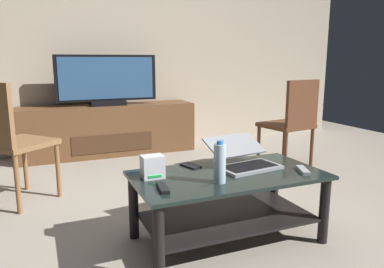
{
  "coord_description": "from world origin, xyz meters",
  "views": [
    {
      "loc": [
        -0.98,
        -2.04,
        1.09
      ],
      "look_at": [
        0.02,
        0.33,
        0.58
      ],
      "focal_mm": 34.61,
      "sensor_mm": 36.0,
      "label": 1
    }
  ],
  "objects_px": {
    "side_chair": "(8,137)",
    "cell_phone": "(191,166)",
    "router_box": "(153,167)",
    "water_bottle_near": "(220,163)",
    "laptop": "(243,158)",
    "coffee_table": "(228,195)",
    "tv_remote": "(163,188)",
    "television": "(107,81)",
    "media_cabinet": "(109,130)",
    "soundbar_remote": "(303,170)",
    "dining_chair": "(292,120)"
  },
  "relations": [
    {
      "from": "tv_remote",
      "to": "soundbar_remote",
      "type": "distance_m",
      "value": 0.88
    },
    {
      "from": "dining_chair",
      "to": "side_chair",
      "type": "relative_size",
      "value": 0.96
    },
    {
      "from": "television",
      "to": "laptop",
      "type": "distance_m",
      "value": 2.38
    },
    {
      "from": "cell_phone",
      "to": "soundbar_remote",
      "type": "xyz_separation_m",
      "value": [
        0.58,
        -0.37,
        0.01
      ]
    },
    {
      "from": "router_box",
      "to": "cell_phone",
      "type": "xyz_separation_m",
      "value": [
        0.29,
        0.13,
        -0.06
      ]
    },
    {
      "from": "media_cabinet",
      "to": "router_box",
      "type": "height_order",
      "value": "media_cabinet"
    },
    {
      "from": "laptop",
      "to": "router_box",
      "type": "distance_m",
      "value": 0.6
    },
    {
      "from": "television",
      "to": "side_chair",
      "type": "distance_m",
      "value": 1.63
    },
    {
      "from": "dining_chair",
      "to": "laptop",
      "type": "xyz_separation_m",
      "value": [
        -1.18,
        -1.03,
        -0.02
      ]
    },
    {
      "from": "dining_chair",
      "to": "side_chair",
      "type": "bearing_deg",
      "value": 179.59
    },
    {
      "from": "coffee_table",
      "to": "tv_remote",
      "type": "xyz_separation_m",
      "value": [
        -0.45,
        -0.11,
        0.14
      ]
    },
    {
      "from": "side_chair",
      "to": "water_bottle_near",
      "type": "relative_size",
      "value": 3.98
    },
    {
      "from": "water_bottle_near",
      "to": "tv_remote",
      "type": "distance_m",
      "value": 0.34
    },
    {
      "from": "television",
      "to": "soundbar_remote",
      "type": "bearing_deg",
      "value": -74.72
    },
    {
      "from": "dining_chair",
      "to": "tv_remote",
      "type": "distance_m",
      "value": 2.18
    },
    {
      "from": "coffee_table",
      "to": "soundbar_remote",
      "type": "relative_size",
      "value": 7.1
    },
    {
      "from": "media_cabinet",
      "to": "laptop",
      "type": "height_order",
      "value": "laptop"
    },
    {
      "from": "television",
      "to": "router_box",
      "type": "xyz_separation_m",
      "value": [
        -0.17,
        -2.32,
        -0.36
      ]
    },
    {
      "from": "side_chair",
      "to": "router_box",
      "type": "height_order",
      "value": "side_chair"
    },
    {
      "from": "television",
      "to": "router_box",
      "type": "height_order",
      "value": "television"
    },
    {
      "from": "television",
      "to": "side_chair",
      "type": "relative_size",
      "value": 1.21
    },
    {
      "from": "laptop",
      "to": "router_box",
      "type": "relative_size",
      "value": 3.24
    },
    {
      "from": "coffee_table",
      "to": "dining_chair",
      "type": "relative_size",
      "value": 1.26
    },
    {
      "from": "side_chair",
      "to": "router_box",
      "type": "relative_size",
      "value": 7.18
    },
    {
      "from": "television",
      "to": "media_cabinet",
      "type": "bearing_deg",
      "value": 90.0
    },
    {
      "from": "router_box",
      "to": "water_bottle_near",
      "type": "height_order",
      "value": "water_bottle_near"
    },
    {
      "from": "coffee_table",
      "to": "water_bottle_near",
      "type": "distance_m",
      "value": 0.3
    },
    {
      "from": "television",
      "to": "side_chair",
      "type": "xyz_separation_m",
      "value": [
        -0.97,
        -1.27,
        -0.32
      ]
    },
    {
      "from": "coffee_table",
      "to": "tv_remote",
      "type": "bearing_deg",
      "value": -165.69
    },
    {
      "from": "coffee_table",
      "to": "dining_chair",
      "type": "distance_m",
      "value": 1.77
    },
    {
      "from": "side_chair",
      "to": "water_bottle_near",
      "type": "distance_m",
      "value": 1.69
    },
    {
      "from": "media_cabinet",
      "to": "television",
      "type": "distance_m",
      "value": 0.56
    },
    {
      "from": "coffee_table",
      "to": "soundbar_remote",
      "type": "bearing_deg",
      "value": -18.51
    },
    {
      "from": "side_chair",
      "to": "router_box",
      "type": "bearing_deg",
      "value": -52.76
    },
    {
      "from": "television",
      "to": "water_bottle_near",
      "type": "distance_m",
      "value": 2.57
    },
    {
      "from": "coffee_table",
      "to": "media_cabinet",
      "type": "bearing_deg",
      "value": 96.22
    },
    {
      "from": "laptop",
      "to": "side_chair",
      "type": "bearing_deg",
      "value": 143.1
    },
    {
      "from": "side_chair",
      "to": "tv_remote",
      "type": "xyz_separation_m",
      "value": [
        0.79,
        -1.26,
        -0.09
      ]
    },
    {
      "from": "television",
      "to": "soundbar_remote",
      "type": "xyz_separation_m",
      "value": [
        0.7,
        -2.56,
        -0.42
      ]
    },
    {
      "from": "side_chair",
      "to": "cell_phone",
      "type": "height_order",
      "value": "side_chair"
    },
    {
      "from": "media_cabinet",
      "to": "tv_remote",
      "type": "xyz_separation_m",
      "value": [
        -0.18,
        -2.55,
        0.15
      ]
    },
    {
      "from": "dining_chair",
      "to": "cell_phone",
      "type": "height_order",
      "value": "dining_chair"
    },
    {
      "from": "tv_remote",
      "to": "soundbar_remote",
      "type": "xyz_separation_m",
      "value": [
        0.88,
        -0.03,
        0.0
      ]
    },
    {
      "from": "coffee_table",
      "to": "tv_remote",
      "type": "distance_m",
      "value": 0.49
    },
    {
      "from": "television",
      "to": "cell_phone",
      "type": "bearing_deg",
      "value": -86.99
    },
    {
      "from": "coffee_table",
      "to": "cell_phone",
      "type": "bearing_deg",
      "value": 123.83
    },
    {
      "from": "laptop",
      "to": "television",
      "type": "bearing_deg",
      "value": 100.4
    },
    {
      "from": "router_box",
      "to": "water_bottle_near",
      "type": "bearing_deg",
      "value": -35.63
    },
    {
      "from": "media_cabinet",
      "to": "water_bottle_near",
      "type": "distance_m",
      "value": 2.58
    },
    {
      "from": "tv_remote",
      "to": "router_box",
      "type": "bearing_deg",
      "value": 94.54
    }
  ]
}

